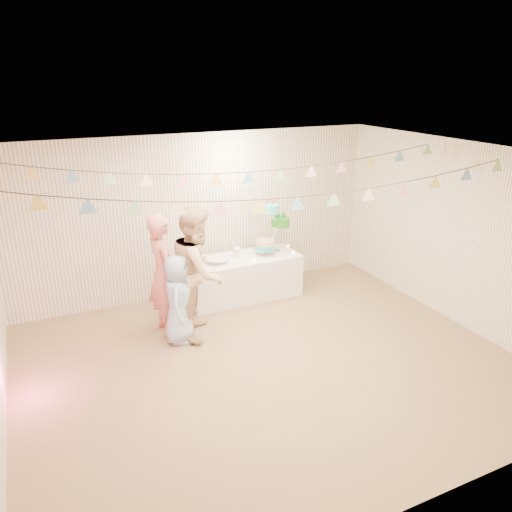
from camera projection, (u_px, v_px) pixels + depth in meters
name	position (u px, v px, depth m)	size (l,w,h in m)	color
floor	(269.00, 363.00, 6.30)	(6.00, 6.00, 0.00)	olive
ceiling	(271.00, 156.00, 5.40)	(6.00, 6.00, 0.00)	white
back_wall	(200.00, 216.00, 7.97)	(6.00, 6.00, 0.00)	white
front_wall	(419.00, 380.00, 3.72)	(6.00, 6.00, 0.00)	white
right_wall	(459.00, 235.00, 7.04)	(5.00, 5.00, 0.00)	white
table	(243.00, 277.00, 8.07)	(1.82, 0.73, 0.68)	white
cake_stand	(272.00, 223.00, 8.04)	(0.75, 0.44, 0.84)	silver
cake_bottom	(266.00, 245.00, 8.05)	(0.31, 0.31, 0.15)	#2AB2C7
cake_middle	(280.00, 224.00, 8.21)	(0.27, 0.27, 0.22)	#247F1B
cake_top_tier	(270.00, 212.00, 7.92)	(0.25, 0.25, 0.19)	#4BDCEE
platter	(217.00, 258.00, 7.70)	(0.37, 0.37, 0.02)	white
posy	(237.00, 248.00, 7.91)	(0.15, 0.15, 0.17)	white
person_adult_a	(163.00, 275.00, 6.81)	(0.63, 0.41, 1.72)	#C46F66
person_adult_b	(198.00, 272.00, 6.77)	(0.89, 0.69, 1.83)	#D7AE84
person_child	(178.00, 299.00, 6.64)	(0.60, 0.39, 1.24)	#9BB7DB
bunting_back	(232.00, 164.00, 6.42)	(5.60, 1.10, 0.40)	pink
bunting_front	(279.00, 185.00, 5.32)	(5.60, 0.90, 0.36)	#72A5E5
tealight_0	(198.00, 267.00, 7.50)	(0.04, 0.04, 0.03)	#FFD88C
tealight_1	(218.00, 256.00, 7.96)	(0.04, 0.04, 0.03)	#FFD88C
tealight_2	(254.00, 260.00, 7.79)	(0.04, 0.04, 0.03)	#FFD88C
tealight_3	(257.00, 249.00, 8.27)	(0.04, 0.04, 0.03)	#FFD88C
tealight_4	(293.00, 252.00, 8.12)	(0.04, 0.04, 0.03)	#FFD88C
tealight_5	(288.00, 246.00, 8.43)	(0.04, 0.04, 0.03)	#FFD88C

